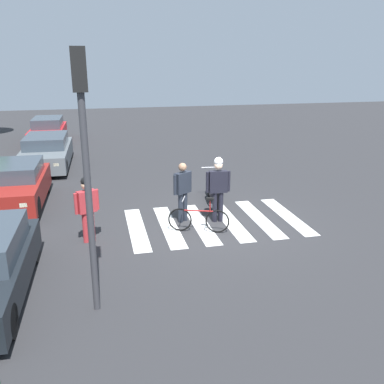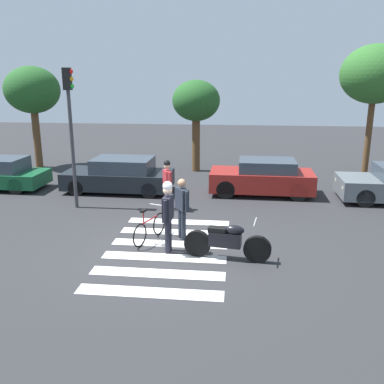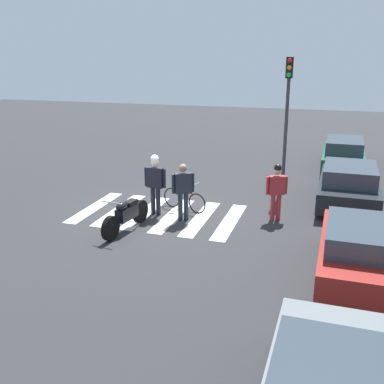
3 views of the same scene
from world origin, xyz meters
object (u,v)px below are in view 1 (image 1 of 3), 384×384
Objects in this scene: officer_on_foot at (218,184)px; leaning_bicycle at (199,219)px; officer_by_motorcycle at (183,188)px; pedestrian_bystander at (87,205)px; traffic_light_pole at (85,146)px; car_maroon_wagon at (15,186)px; car_red_convertible at (48,131)px; car_grey_coupe at (47,152)px; police_motorcycle at (213,190)px.

leaning_bicycle is at bearing 132.02° from officer_on_foot.
leaning_bicycle is at bearing -163.29° from officer_by_motorcycle.
traffic_light_pole is (-3.18, -0.14, 2.13)m from pedestrian_bystander.
car_maroon_wagon is (2.71, 5.85, -0.45)m from officer_on_foot.
officer_on_foot is at bearing -156.76° from car_red_convertible.
car_red_convertible is at bearing 4.39° from car_grey_coupe.
pedestrian_bystander is at bearing 2.48° from traffic_light_pole.
pedestrian_bystander is at bearing 99.73° from officer_on_foot.
car_red_convertible is (13.52, 5.81, -0.45)m from officer_on_foot.
pedestrian_bystander is 0.39× the size of car_red_convertible.
car_maroon_wagon is at bearing 34.03° from pedestrian_bystander.
police_motorcycle reaches higher than leaning_bicycle.
car_maroon_wagon reaches higher than leaning_bicycle.
officer_by_motorcycle is 1.00× the size of pedestrian_bystander.
traffic_light_pole is (-11.66, -1.91, 2.47)m from car_grey_coupe.
police_motorcycle is 1.67m from officer_on_foot.
leaning_bicycle is 9.70m from car_grey_coupe.
leaning_bicycle is 0.91× the size of officer_by_motorcycle.
leaning_bicycle is 0.36× the size of car_red_convertible.
officer_on_foot is (-1.51, 0.29, 0.64)m from police_motorcycle.
traffic_light_pole is at bearing -159.87° from car_maroon_wagon.
car_grey_coupe is (7.86, 5.37, -0.46)m from officer_on_foot.
officer_by_motorcycle is at bearing 16.71° from leaning_bicycle.
leaning_bicycle is 15.05m from car_red_convertible.
traffic_light_pole reaches higher than car_grey_coupe.
car_grey_coupe is (7.63, 4.40, -0.34)m from officer_by_motorcycle.
car_red_convertible is at bearing 26.92° from police_motorcycle.
pedestrian_bystander reaches higher than car_grey_coupe.
car_red_convertible reaches higher than leaning_bicycle.
officer_by_motorcycle is at bearing -31.75° from traffic_light_pole.
car_maroon_wagon reaches higher than car_grey_coupe.
pedestrian_bystander is 0.37× the size of traffic_light_pole.
police_motorcycle is at bearing -44.52° from officer_by_motorcycle.
car_red_convertible is at bearing 23.24° from officer_on_foot.
pedestrian_bystander is (-0.62, 3.60, -0.13)m from officer_on_foot.
officer_on_foot is at bearing -80.27° from pedestrian_bystander.
officer_by_motorcycle is 0.37× the size of traffic_light_pole.
car_maroon_wagon is 5.17m from car_grey_coupe.
officer_on_foot reaches higher than car_red_convertible.
police_motorcycle is 1.27× the size of pedestrian_bystander.
officer_on_foot is 1.10× the size of pedestrian_bystander.
pedestrian_bystander is at bearing 89.55° from leaning_bicycle.
pedestrian_bystander is at bearing -145.97° from car_maroon_wagon.
officer_on_foot is 0.43× the size of car_red_convertible.
traffic_light_pole reaches higher than officer_on_foot.
traffic_light_pole is (-17.32, -2.34, 2.46)m from car_red_convertible.
car_maroon_wagon is 7.36m from traffic_light_pole.
police_motorcycle is at bearing -24.93° from leaning_bicycle.
officer_on_foot is 1.01m from officer_by_motorcycle.
car_red_convertible is 17.65m from traffic_light_pole.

